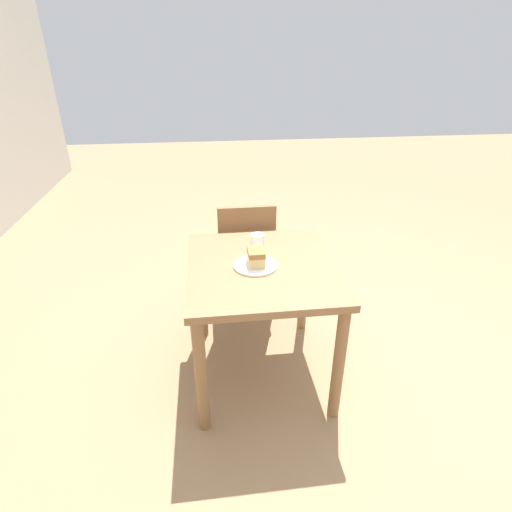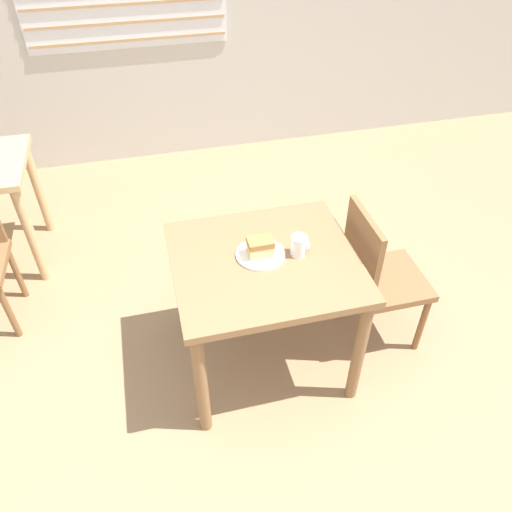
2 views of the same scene
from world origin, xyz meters
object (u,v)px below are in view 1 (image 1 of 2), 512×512
Objects in this scene: dining_table_near at (261,284)px; cake_slice at (256,257)px; coffee_mug at (257,242)px; plate at (255,265)px; chair_near_window at (246,255)px.

cake_slice is at bearing 116.71° from dining_table_near.
coffee_mug is (0.18, -0.03, -0.00)m from cake_slice.
coffee_mug reaches higher than dining_table_near.
plate is at bearing 67.54° from cake_slice.
chair_near_window is 0.55m from coffee_mug.
coffee_mug is (0.17, -0.00, 0.17)m from dining_table_near.
plate is (-0.01, 0.03, 0.12)m from dining_table_near.
dining_table_near is 0.18m from cake_slice.
plate is at bearing 169.23° from coffee_mug.
cake_slice reaches higher than plate.
coffee_mug is (0.18, -0.03, 0.05)m from plate.
chair_near_window is (0.62, 0.02, -0.14)m from dining_table_near.
coffee_mug is at bearing -0.10° from dining_table_near.
chair_near_window is 0.69m from plate.
chair_near_window reaches higher than cake_slice.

